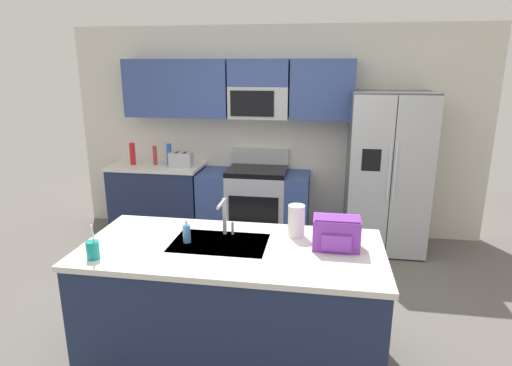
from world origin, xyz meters
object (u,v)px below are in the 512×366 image
(bottle_blue, at_px, (169,154))
(backpack, at_px, (336,232))
(refrigerator, at_px, (387,173))
(paper_towel_roll, at_px, (296,221))
(sink_faucet, at_px, (224,214))
(range_oven, at_px, (254,204))
(bottle_red, at_px, (133,154))
(toaster, at_px, (181,160))
(pepper_mill, at_px, (155,155))
(drink_cup_teal, at_px, (93,250))
(soap_dispenser, at_px, (187,233))

(bottle_blue, bearing_deg, backpack, -48.12)
(refrigerator, relative_size, paper_towel_roll, 7.71)
(paper_towel_roll, bearing_deg, sink_faucet, -172.38)
(range_oven, xyz_separation_m, bottle_red, (-1.57, -0.03, 0.60))
(toaster, relative_size, paper_towel_roll, 1.17)
(refrigerator, bearing_deg, sink_faucet, -124.63)
(pepper_mill, relative_size, backpack, 0.76)
(bottle_red, bearing_deg, backpack, -41.55)
(refrigerator, xyz_separation_m, drink_cup_teal, (-2.20, -2.61, 0.04))
(refrigerator, relative_size, drink_cup_teal, 7.69)
(pepper_mill, xyz_separation_m, paper_towel_roll, (1.94, -2.08, -0.00))
(toaster, distance_m, drink_cup_teal, 2.65)
(refrigerator, height_order, paper_towel_roll, refrigerator)
(toaster, xyz_separation_m, bottle_blue, (-0.18, 0.07, 0.05))
(refrigerator, relative_size, bottle_red, 6.61)
(toaster, distance_m, paper_towel_roll, 2.57)
(refrigerator, height_order, sink_faucet, refrigerator)
(drink_cup_teal, bearing_deg, paper_towel_roll, 24.91)
(paper_towel_roll, xyz_separation_m, backpack, (0.29, -0.18, -0.00))
(refrigerator, bearing_deg, drink_cup_teal, -130.12)
(range_oven, distance_m, bottle_blue, 1.25)
(range_oven, distance_m, soap_dispenser, 2.39)
(bottle_blue, height_order, bottle_red, bottle_red)
(toaster, relative_size, soap_dispenser, 1.65)
(toaster, height_order, bottle_blue, bottle_blue)
(pepper_mill, distance_m, backpack, 3.17)
(soap_dispenser, bearing_deg, pepper_mill, 116.78)
(refrigerator, xyz_separation_m, bottle_blue, (-2.67, 0.09, 0.11))
(range_oven, distance_m, bottle_red, 1.68)
(refrigerator, relative_size, soap_dispenser, 10.88)
(toaster, height_order, sink_faucet, sink_faucet)
(paper_towel_roll, bearing_deg, pepper_mill, 132.96)
(bottle_red, height_order, paper_towel_roll, bottle_red)
(bottle_blue, xyz_separation_m, soap_dispenser, (0.99, -2.35, -0.07))
(bottle_red, bearing_deg, toaster, -1.56)
(refrigerator, height_order, backpack, refrigerator)
(bottle_red, xyz_separation_m, soap_dispenser, (1.46, -2.29, -0.07))
(refrigerator, bearing_deg, bottle_red, 179.32)
(paper_towel_roll, bearing_deg, bottle_blue, 129.88)
(pepper_mill, height_order, drink_cup_teal, pepper_mill)
(range_oven, distance_m, toaster, 1.07)
(range_oven, relative_size, bottle_blue, 5.00)
(bottle_red, bearing_deg, range_oven, 1.28)
(soap_dispenser, bearing_deg, sink_faucet, 35.75)
(pepper_mill, relative_size, soap_dispenser, 1.43)
(toaster, bearing_deg, sink_faucet, -63.46)
(toaster, bearing_deg, soap_dispenser, -70.35)
(drink_cup_teal, bearing_deg, refrigerator, 49.88)
(soap_dispenser, xyz_separation_m, backpack, (1.05, 0.07, 0.05))
(refrigerator, distance_m, sink_faucet, 2.53)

